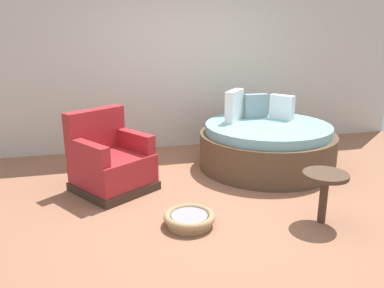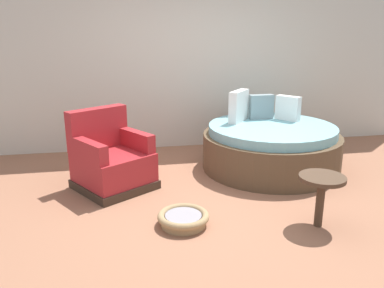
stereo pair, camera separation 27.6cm
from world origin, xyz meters
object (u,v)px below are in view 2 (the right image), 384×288
object	(u,v)px
round_daybed	(271,146)
red_armchair	(111,161)
pet_basket	(183,218)
side_table	(322,185)

from	to	relation	value
round_daybed	red_armchair	bearing A→B (deg)	-172.34
round_daybed	pet_basket	bearing A→B (deg)	-135.58
round_daybed	side_table	size ratio (longest dim) A/B	3.57
pet_basket	round_daybed	bearing A→B (deg)	44.42
red_armchair	side_table	distance (m)	2.43
pet_basket	red_armchair	bearing A→B (deg)	121.65
round_daybed	side_table	bearing A→B (deg)	-95.04
round_daybed	pet_basket	world-z (taller)	round_daybed
round_daybed	red_armchair	size ratio (longest dim) A/B	1.68
pet_basket	side_table	xyz separation A→B (m)	(1.30, -0.25, 0.35)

